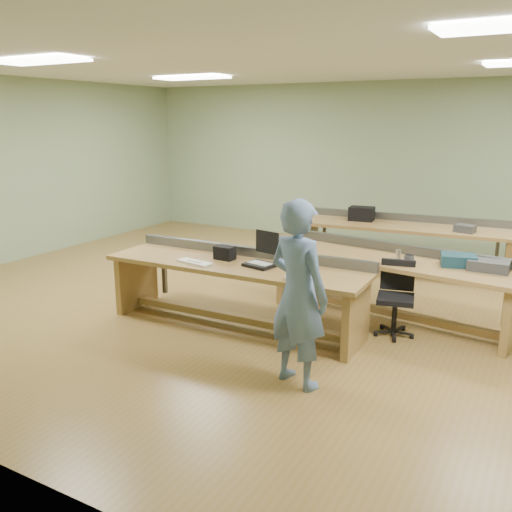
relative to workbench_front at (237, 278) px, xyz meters
The scene contains 22 objects.
floor 1.12m from the workbench_front, 77.06° to the left, with size 10.00×10.00×0.00m, color olive.
ceiling 2.62m from the workbench_front, 77.06° to the left, with size 10.00×10.00×0.00m, color silver.
wall_back 5.04m from the workbench_front, 87.49° to the left, with size 10.00×0.04×3.00m, color gray.
wall_front 3.20m from the workbench_front, 85.94° to the right, with size 10.00×0.04×3.00m, color gray.
wall_left 4.97m from the workbench_front, 168.84° to the left, with size 0.04×8.00×3.00m, color gray.
fluor_panels 2.60m from the workbench_front, 77.06° to the left, with size 6.20×3.50×0.03m.
workbench_front is the anchor object (origin of this frame).
workbench_mid 1.83m from the workbench_front, 35.07° to the left, with size 2.98×1.17×0.86m.
workbench_back 3.35m from the workbench_front, 71.21° to the left, with size 3.27×1.10×0.86m.
person 1.57m from the workbench_front, 38.63° to the right, with size 0.62×0.40×1.69m, color slate.
laptop_base 0.37m from the workbench_front, ahead, with size 0.32×0.26×0.03m, color black.
laptop_screen 0.56m from the workbench_front, 16.94° to the left, with size 0.32×0.02×0.25m, color black.
keyboard 0.51m from the workbench_front, 145.78° to the right, with size 0.44×0.15×0.03m, color silver.
trackball_mouse 0.93m from the workbench_front, 21.47° to the right, with size 0.14×0.17×0.07m, color white.
camera_bag 0.33m from the workbench_front, 163.38° to the left, with size 0.23×0.15×0.16m, color black.
task_chair 1.79m from the workbench_front, 19.96° to the left, with size 0.53×0.53×0.82m.
parts_bin_teal 2.47m from the workbench_front, 25.57° to the left, with size 0.37×0.27×0.13m, color #13323E.
parts_bin_grey 2.74m from the workbench_front, 21.78° to the left, with size 0.41×0.26×0.11m, color #313133.
mug 1.96m from the workbench_front, 28.68° to the left, with size 0.11×0.11×0.09m, color #313133.
drinks_can 1.89m from the workbench_front, 33.34° to the left, with size 0.06×0.06×0.11m, color #BCBCC1.
storage_box_back 3.24m from the workbench_front, 82.82° to the left, with size 0.38×0.27×0.22m, color black.
tray_back 3.63m from the workbench_front, 56.53° to the left, with size 0.27×0.20×0.11m, color #313133.
Camera 1 is at (2.84, -6.01, 2.33)m, focal length 38.00 mm.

